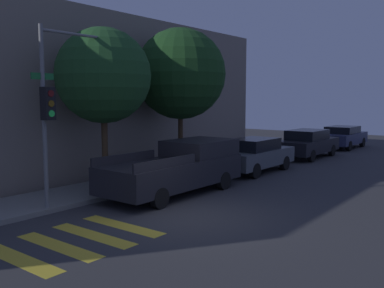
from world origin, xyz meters
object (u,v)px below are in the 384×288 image
at_px(tree_midblock, 180,74).
at_px(sedan_near_corner, 255,155).
at_px(sedan_middle, 308,143).
at_px(traffic_light_pole, 61,89).
at_px(pickup_truck, 179,167).
at_px(sedan_far_end, 343,136).
at_px(tree_near_corner, 103,76).

bearing_deg(tree_midblock, sedan_near_corner, -39.53).
bearing_deg(sedan_middle, traffic_light_pole, 175.00).
bearing_deg(pickup_truck, traffic_light_pole, 160.85).
height_order(sedan_far_end, tree_near_corner, tree_near_corner).
distance_m(tree_near_corner, tree_midblock, 4.06).
bearing_deg(pickup_truck, sedan_middle, -0.00).
distance_m(sedan_far_end, tree_near_corner, 18.32).
bearing_deg(tree_midblock, tree_near_corner, 180.00).
height_order(sedan_middle, tree_near_corner, tree_near_corner).
xyz_separation_m(pickup_truck, tree_midblock, (2.63, 2.08, 3.30)).
relative_size(sedan_middle, sedan_far_end, 1.06).
distance_m(traffic_light_pole, sedan_middle, 14.82).
bearing_deg(sedan_middle, pickup_truck, 180.00).
xyz_separation_m(pickup_truck, sedan_middle, (10.87, -0.00, -0.09)).
distance_m(sedan_near_corner, tree_midblock, 4.71).
bearing_deg(tree_midblock, sedan_far_end, -8.52).
distance_m(sedan_near_corner, sedan_middle, 5.72).
distance_m(traffic_light_pole, sedan_near_corner, 9.29).
xyz_separation_m(sedan_near_corner, sedan_far_end, (11.35, 0.00, -0.02)).
distance_m(traffic_light_pole, pickup_truck, 4.65).
xyz_separation_m(sedan_near_corner, tree_near_corner, (-6.57, 2.08, 3.17)).
distance_m(sedan_near_corner, tree_near_corner, 7.58).
bearing_deg(traffic_light_pole, sedan_far_end, -3.61).
height_order(traffic_light_pole, tree_midblock, tree_midblock).
distance_m(sedan_middle, tree_near_corner, 12.86).
bearing_deg(sedan_far_end, tree_midblock, 171.48).
bearing_deg(tree_near_corner, tree_midblock, 0.00).
bearing_deg(tree_near_corner, traffic_light_pole, -160.18).
xyz_separation_m(tree_near_corner, tree_midblock, (4.05, 0.00, 0.24)).
relative_size(tree_near_corner, tree_midblock, 0.92).
distance_m(pickup_truck, sedan_far_end, 16.49).
xyz_separation_m(sedan_middle, tree_near_corner, (-12.29, 2.08, 3.15)).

